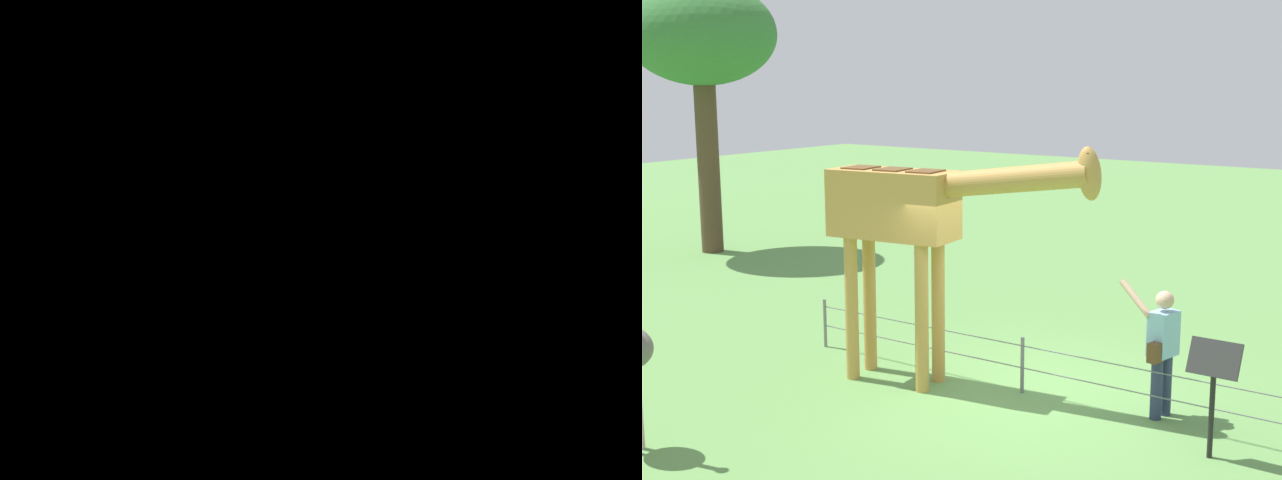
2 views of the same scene
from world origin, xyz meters
TOP-DOWN VIEW (x-y plane):
  - ground_plane at (0.00, 0.00)m, footprint 60.00×60.00m
  - giraffe at (-1.38, -0.43)m, footprint 3.77×0.94m
  - visitor at (1.81, 0.30)m, footprint 0.73×0.59m
  - ostrich at (-2.67, -3.95)m, footprint 0.70×0.56m
  - tree_east at (7.47, -7.32)m, footprint 3.32×3.32m
  - tree_northeast at (9.80, 0.89)m, footprint 3.05×3.05m
  - info_sign at (2.71, -0.49)m, footprint 0.56×0.21m
  - wire_fence at (0.00, 0.08)m, footprint 7.05×0.05m

SIDE VIEW (x-z plane):
  - ground_plane at x=0.00m, z-range 0.00..0.00m
  - wire_fence at x=0.00m, z-range 0.03..0.78m
  - visitor at x=1.81m, z-range 0.07..1.74m
  - info_sign at x=2.71m, z-range 0.29..1.61m
  - ostrich at x=-2.67m, z-range 0.05..2.30m
  - giraffe at x=-1.38m, z-range 0.62..3.93m
  - tree_northeast at x=9.80m, z-range 1.85..7.93m
  - tree_east at x=7.47m, z-range 1.91..8.16m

